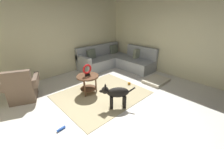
{
  "coord_description": "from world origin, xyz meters",
  "views": [
    {
      "loc": [
        -2.12,
        -2.08,
        2.11
      ],
      "look_at": [
        0.45,
        0.6,
        0.55
      ],
      "focal_mm": 23.52,
      "sensor_mm": 36.0,
      "label": 1
    }
  ],
  "objects_px": {
    "dog_bed_mat": "(156,81)",
    "dog_toy_rope": "(61,129)",
    "armchair": "(22,89)",
    "dog": "(116,93)",
    "dog_toy_ball": "(129,83)",
    "sectional_couch": "(115,61)",
    "side_table": "(88,80)",
    "torus_sculpture": "(87,70)"
  },
  "relations": [
    {
      "from": "armchair",
      "to": "dog_toy_ball",
      "type": "distance_m",
      "value": 2.98
    },
    {
      "from": "dog_bed_mat",
      "to": "dog_toy_rope",
      "type": "distance_m",
      "value": 3.28
    },
    {
      "from": "dog_bed_mat",
      "to": "dog",
      "type": "distance_m",
      "value": 1.99
    },
    {
      "from": "armchair",
      "to": "side_table",
      "type": "distance_m",
      "value": 1.67
    },
    {
      "from": "side_table",
      "to": "dog_toy_ball",
      "type": "bearing_deg",
      "value": -20.6
    },
    {
      "from": "side_table",
      "to": "torus_sculpture",
      "type": "distance_m",
      "value": 0.29
    },
    {
      "from": "side_table",
      "to": "dog",
      "type": "distance_m",
      "value": 1.02
    },
    {
      "from": "sectional_couch",
      "to": "dog",
      "type": "distance_m",
      "value": 2.82
    },
    {
      "from": "sectional_couch",
      "to": "dog",
      "type": "relative_size",
      "value": 3.21
    },
    {
      "from": "sectional_couch",
      "to": "torus_sculpture",
      "type": "xyz_separation_m",
      "value": [
        -2.06,
        -0.99,
        0.42
      ]
    },
    {
      "from": "torus_sculpture",
      "to": "dog_toy_ball",
      "type": "relative_size",
      "value": 3.35
    },
    {
      "from": "dog",
      "to": "dog_toy_rope",
      "type": "relative_size",
      "value": 4.09
    },
    {
      "from": "armchair",
      "to": "torus_sculpture",
      "type": "xyz_separation_m",
      "value": [
        1.43,
        -0.86,
        0.39
      ]
    },
    {
      "from": "sectional_couch",
      "to": "dog",
      "type": "bearing_deg",
      "value": -134.53
    },
    {
      "from": "dog_toy_rope",
      "to": "dog",
      "type": "bearing_deg",
      "value": -8.92
    },
    {
      "from": "dog_toy_ball",
      "to": "armchair",
      "type": "bearing_deg",
      "value": 153.5
    },
    {
      "from": "dog_bed_mat",
      "to": "dog_toy_rope",
      "type": "height_order",
      "value": "dog_bed_mat"
    },
    {
      "from": "dog",
      "to": "sectional_couch",
      "type": "bearing_deg",
      "value": -6.7
    },
    {
      "from": "sectional_couch",
      "to": "side_table",
      "type": "distance_m",
      "value": 2.29
    },
    {
      "from": "side_table",
      "to": "torus_sculpture",
      "type": "bearing_deg",
      "value": 0.0
    },
    {
      "from": "side_table",
      "to": "torus_sculpture",
      "type": "height_order",
      "value": "torus_sculpture"
    },
    {
      "from": "armchair",
      "to": "torus_sculpture",
      "type": "distance_m",
      "value": 1.71
    },
    {
      "from": "sectional_couch",
      "to": "dog_toy_rope",
      "type": "relative_size",
      "value": 13.13
    },
    {
      "from": "torus_sculpture",
      "to": "sectional_couch",
      "type": "bearing_deg",
      "value": 25.78
    },
    {
      "from": "dog_toy_rope",
      "to": "armchair",
      "type": "bearing_deg",
      "value": 96.76
    },
    {
      "from": "sectional_couch",
      "to": "torus_sculpture",
      "type": "relative_size",
      "value": 6.9
    },
    {
      "from": "sectional_couch",
      "to": "dog_toy_ball",
      "type": "height_order",
      "value": "sectional_couch"
    },
    {
      "from": "armchair",
      "to": "torus_sculpture",
      "type": "relative_size",
      "value": 2.99
    },
    {
      "from": "torus_sculpture",
      "to": "dog_toy_ball",
      "type": "bearing_deg",
      "value": -20.6
    },
    {
      "from": "armchair",
      "to": "dog",
      "type": "distance_m",
      "value": 2.41
    },
    {
      "from": "armchair",
      "to": "torus_sculpture",
      "type": "height_order",
      "value": "armchair"
    },
    {
      "from": "sectional_couch",
      "to": "dog_bed_mat",
      "type": "height_order",
      "value": "sectional_couch"
    },
    {
      "from": "sectional_couch",
      "to": "armchair",
      "type": "bearing_deg",
      "value": -177.85
    },
    {
      "from": "sectional_couch",
      "to": "dog_toy_rope",
      "type": "xyz_separation_m",
      "value": [
        -3.29,
        -1.8,
        -0.27
      ]
    },
    {
      "from": "dog_toy_rope",
      "to": "dog_bed_mat",
      "type": "bearing_deg",
      "value": -2.3
    },
    {
      "from": "dog_toy_ball",
      "to": "dog_toy_rope",
      "type": "xyz_separation_m",
      "value": [
        -2.46,
        -0.35,
        -0.02
      ]
    },
    {
      "from": "dog_bed_mat",
      "to": "dog_toy_ball",
      "type": "relative_size",
      "value": 8.22
    },
    {
      "from": "dog_bed_mat",
      "to": "dog",
      "type": "relative_size",
      "value": 1.14
    },
    {
      "from": "armchair",
      "to": "dog_toy_ball",
      "type": "bearing_deg",
      "value": -2.71
    },
    {
      "from": "sectional_couch",
      "to": "dog_toy_rope",
      "type": "distance_m",
      "value": 3.76
    },
    {
      "from": "dog_bed_mat",
      "to": "torus_sculpture",
      "type": "bearing_deg",
      "value": 155.3
    },
    {
      "from": "dog",
      "to": "dog_toy_ball",
      "type": "distance_m",
      "value": 1.32
    }
  ]
}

